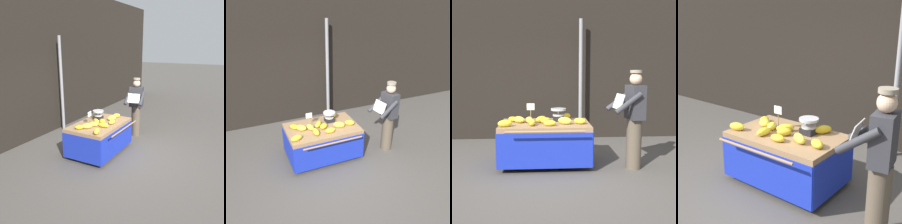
# 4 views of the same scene
# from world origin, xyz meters

# --- Properties ---
(ground_plane) EXTENTS (60.00, 60.00, 0.00)m
(ground_plane) POSITION_xyz_m (0.00, 0.00, 0.00)
(ground_plane) COLOR #514C47
(back_wall) EXTENTS (16.00, 0.24, 4.38)m
(back_wall) POSITION_xyz_m (0.00, 2.86, 2.19)
(back_wall) COLOR black
(back_wall) RESTS_ON ground
(street_pole) EXTENTS (0.09, 0.09, 2.88)m
(street_pole) POSITION_xyz_m (0.78, 2.49, 1.44)
(street_pole) COLOR gray
(street_pole) RESTS_ON ground
(banana_cart) EXTENTS (1.61, 1.23, 0.77)m
(banana_cart) POSITION_xyz_m (-0.08, 0.63, 0.56)
(banana_cart) COLOR #93704C
(banana_cart) RESTS_ON ground
(weighing_scale) EXTENTS (0.28, 0.28, 0.23)m
(weighing_scale) POSITION_xyz_m (0.17, 0.81, 0.89)
(weighing_scale) COLOR black
(weighing_scale) RESTS_ON banana_cart
(price_sign) EXTENTS (0.14, 0.01, 0.34)m
(price_sign) POSITION_xyz_m (-0.34, 0.74, 1.02)
(price_sign) COLOR #997A51
(price_sign) RESTS_ON banana_cart
(banana_bunch_0) EXTENTS (0.28, 0.29, 0.12)m
(banana_bunch_0) POSITION_xyz_m (-0.55, 0.67, 0.83)
(banana_bunch_0) COLOR yellow
(banana_bunch_0) RESTS_ON banana_cart
(banana_bunch_1) EXTENTS (0.26, 0.17, 0.12)m
(banana_bunch_1) POSITION_xyz_m (-0.75, 0.29, 0.83)
(banana_bunch_1) COLOR yellow
(banana_bunch_1) RESTS_ON banana_cart
(banana_bunch_2) EXTENTS (0.28, 0.22, 0.13)m
(banana_bunch_2) POSITION_xyz_m (0.26, 0.46, 0.84)
(banana_bunch_2) COLOR yellow
(banana_bunch_2) RESTS_ON banana_cart
(banana_bunch_3) EXTENTS (0.18, 0.24, 0.12)m
(banana_bunch_3) POSITION_xyz_m (-0.36, 0.62, 0.83)
(banana_bunch_3) COLOR yellow
(banana_bunch_3) RESTS_ON banana_cart
(banana_bunch_4) EXTENTS (0.25, 0.28, 0.12)m
(banana_bunch_4) POSITION_xyz_m (-0.15, 0.68, 0.83)
(banana_bunch_4) COLOR yellow
(banana_bunch_4) RESTS_ON banana_cart
(banana_bunch_5) EXTENTS (0.25, 0.28, 0.12)m
(banana_bunch_5) POSITION_xyz_m (0.32, 0.95, 0.83)
(banana_bunch_5) COLOR gold
(banana_bunch_5) RESTS_ON banana_cart
(banana_bunch_6) EXTENTS (0.12, 0.26, 0.11)m
(banana_bunch_6) POSITION_xyz_m (-0.31, 0.39, 0.83)
(banana_bunch_6) COLOR yellow
(banana_bunch_6) RESTS_ON banana_cart
(banana_bunch_7) EXTENTS (0.22, 0.13, 0.10)m
(banana_bunch_7) POSITION_xyz_m (-0.00, 0.33, 0.82)
(banana_bunch_7) COLOR yellow
(banana_bunch_7) RESTS_ON banana_cart
(banana_bunch_8) EXTENTS (0.24, 0.25, 0.09)m
(banana_bunch_8) POSITION_xyz_m (-0.67, 0.80, 0.82)
(banana_bunch_8) COLOR gold
(banana_bunch_8) RESTS_ON banana_cart
(banana_bunch_9) EXTENTS (0.25, 0.22, 0.11)m
(banana_bunch_9) POSITION_xyz_m (0.53, 0.48, 0.82)
(banana_bunch_9) COLOR yellow
(banana_bunch_9) RESTS_ON banana_cart
(banana_bunch_10) EXTENTS (0.25, 0.24, 0.11)m
(banana_bunch_10) POSITION_xyz_m (-0.07, 0.55, 0.83)
(banana_bunch_10) COLOR gold
(banana_bunch_10) RESTS_ON banana_cart
(vendor_person) EXTENTS (0.63, 0.58, 1.71)m
(vendor_person) POSITION_xyz_m (1.44, 0.31, 0.87)
(vendor_person) COLOR brown
(vendor_person) RESTS_ON ground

